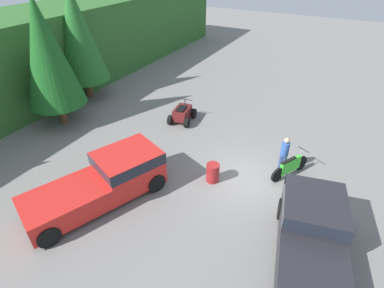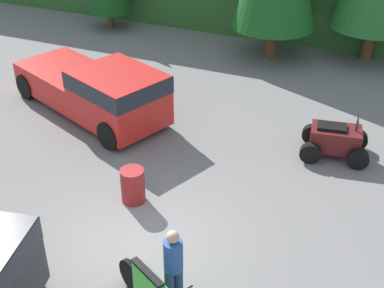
{
  "view_description": "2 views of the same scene",
  "coord_description": "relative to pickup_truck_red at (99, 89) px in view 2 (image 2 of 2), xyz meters",
  "views": [
    {
      "loc": [
        -10.33,
        -2.73,
        8.82
      ],
      "look_at": [
        0.05,
        2.89,
        0.95
      ],
      "focal_mm": 28.0,
      "sensor_mm": 36.0,
      "label": 1
    },
    {
      "loc": [
        4.47,
        -7.62,
        8.0
      ],
      "look_at": [
        0.05,
        2.89,
        0.95
      ],
      "focal_mm": 50.0,
      "sensor_mm": 36.0,
      "label": 2
    }
  ],
  "objects": [
    {
      "name": "rider_person",
      "position": [
        5.15,
        -5.87,
        0.02
      ],
      "size": [
        0.5,
        0.5,
        1.75
      ],
      "rotation": [
        0.0,
        0.0,
        -0.62
      ],
      "color": "navy",
      "rests_on": "ground_plane"
    },
    {
      "name": "steel_barrel",
      "position": [
        2.93,
        -3.36,
        -0.5
      ],
      "size": [
        0.58,
        0.58,
        0.88
      ],
      "color": "maroon",
      "rests_on": "ground_plane"
    },
    {
      "name": "pickup_truck_red",
      "position": [
        0.0,
        0.0,
        0.0
      ],
      "size": [
        5.89,
        3.99,
        1.76
      ],
      "rotation": [
        0.0,
        0.0,
        -0.39
      ],
      "color": "red",
      "rests_on": "ground_plane"
    },
    {
      "name": "quad_atv",
      "position": [
        7.03,
        0.56,
        -0.47
      ],
      "size": [
        1.98,
        1.51,
        1.21
      ],
      "rotation": [
        0.0,
        0.0,
        0.16
      ],
      "color": "black",
      "rests_on": "ground_plane"
    },
    {
      "name": "ground_plane",
      "position": [
        3.78,
        -4.73,
        -0.94
      ],
      "size": [
        80.0,
        80.0,
        0.0
      ],
      "primitive_type": "plane",
      "color": "slate"
    }
  ]
}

